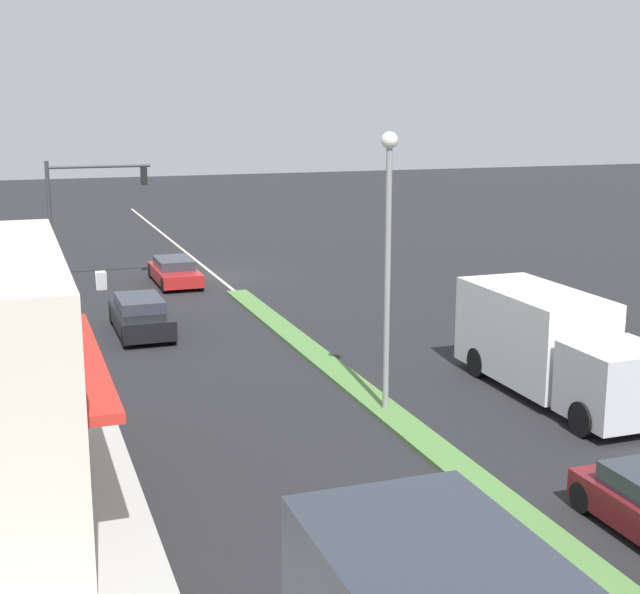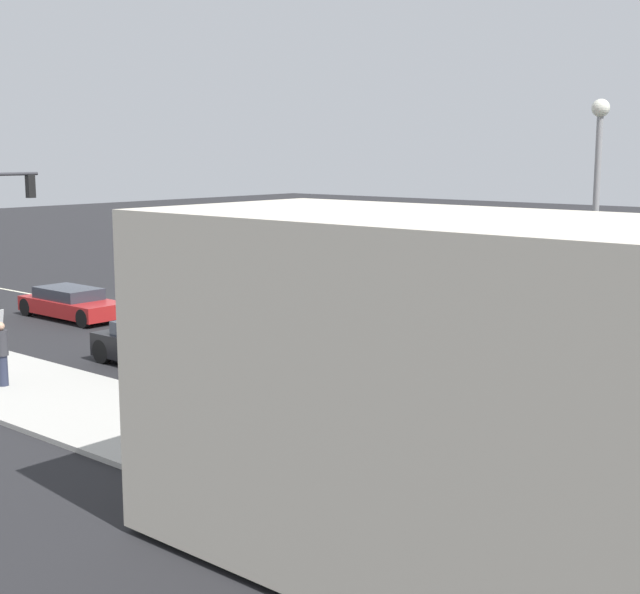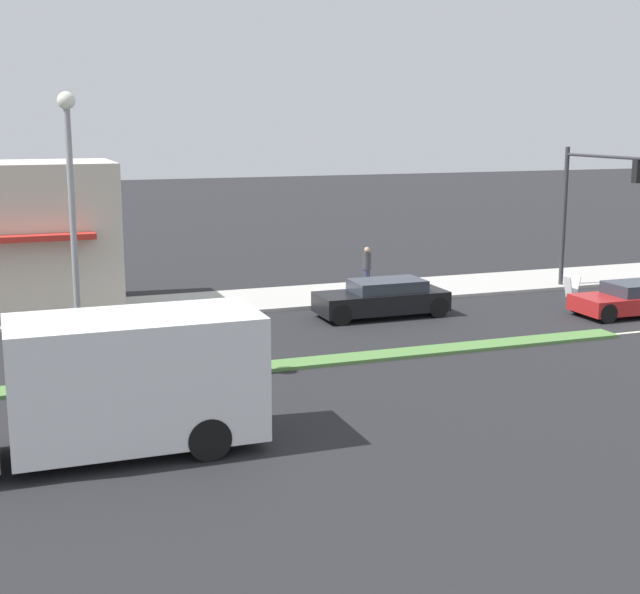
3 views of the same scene
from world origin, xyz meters
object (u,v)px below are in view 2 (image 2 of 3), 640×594
object	(u,v)px
hatchback_red	(72,303)
suv_black	(162,346)
street_lamp	(596,210)
pedestrian	(2,352)

from	to	relation	value
hatchback_red	suv_black	world-z (taller)	suv_black
street_lamp	suv_black	xyz separation A→B (m)	(5.00, -10.73, -4.13)
pedestrian	suv_black	distance (m)	4.51
pedestrian	suv_black	world-z (taller)	pedestrian
street_lamp	pedestrian	size ratio (longest dim) A/B	4.33
hatchback_red	suv_black	xyz separation A→B (m)	(2.80, 8.63, 0.07)
hatchback_red	street_lamp	bearing A→B (deg)	96.48
street_lamp	suv_black	size ratio (longest dim) A/B	1.61
suv_black	street_lamp	bearing A→B (deg)	114.99
hatchback_red	suv_black	bearing A→B (deg)	72.03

